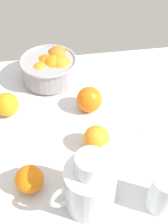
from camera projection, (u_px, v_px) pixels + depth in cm
name	position (u px, v px, depth cm)	size (l,w,h in cm)	color
ground_plane	(82.00, 129.00, 97.33)	(145.09, 82.60, 3.00)	silver
fruit_bowl	(50.00, 68.00, 109.78)	(21.42, 21.42, 11.33)	#99999E
juice_pitcher	(90.00, 188.00, 72.45)	(16.87, 12.81, 19.61)	white
second_glass	(163.00, 194.00, 73.07)	(7.63, 7.63, 11.77)	white
loose_orange_0	(7.00, 105.00, 97.80)	(8.08, 8.08, 8.08)	orange
loose_orange_1	(89.00, 99.00, 99.09)	(8.77, 8.77, 8.77)	orange
loose_orange_3	(29.00, 179.00, 77.50)	(7.76, 7.76, 7.76)	orange
loose_orange_4	(96.00, 139.00, 87.26)	(8.07, 8.07, 8.07)	orange
spoon	(167.00, 120.00, 97.77)	(15.41, 4.31, 1.00)	silver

